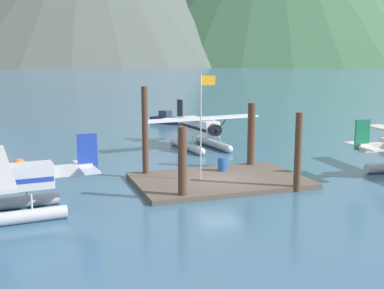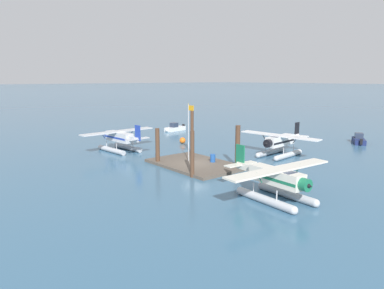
{
  "view_description": "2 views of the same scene",
  "coord_description": "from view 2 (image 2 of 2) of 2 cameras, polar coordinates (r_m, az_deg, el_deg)",
  "views": [
    {
      "loc": [
        -11.23,
        -26.98,
        7.64
      ],
      "look_at": [
        -1.79,
        0.03,
        2.51
      ],
      "focal_mm": 45.58,
      "sensor_mm": 36.0,
      "label": 1
    },
    {
      "loc": [
        29.55,
        -24.66,
        9.51
      ],
      "look_at": [
        -0.14,
        -0.36,
        2.38
      ],
      "focal_mm": 33.49,
      "sensor_mm": 36.0,
      "label": 2
    }
  ],
  "objects": [
    {
      "name": "boat_white_open_west",
      "position": [
        65.66,
        -2.79,
        2.61
      ],
      "size": [
        2.24,
        4.85,
        1.5
      ],
      "color": "silver",
      "rests_on": "ground"
    },
    {
      "name": "seaplane_white_bow_right",
      "position": [
        45.41,
        13.78,
        0.16
      ],
      "size": [
        10.49,
        7.95,
        3.84
      ],
      "color": "#B7BABF",
      "rests_on": "ground"
    },
    {
      "name": "boat_navy_open_north",
      "position": [
        58.72,
        25.02,
        0.69
      ],
      "size": [
        3.56,
        4.33,
        1.5
      ],
      "color": "navy",
      "rests_on": "ground"
    },
    {
      "name": "flagpole",
      "position": [
        39.72,
        -0.45,
        2.96
      ],
      "size": [
        0.95,
        0.1,
        6.45
      ],
      "color": "silver",
      "rests_on": "dock_platform"
    },
    {
      "name": "mooring_buoy",
      "position": [
        52.93,
        -1.51,
        0.66
      ],
      "size": [
        0.89,
        0.89,
        0.89
      ],
      "primitive_type": "sphere",
      "color": "orange",
      "rests_on": "ground"
    },
    {
      "name": "seaplane_cream_stbd_aft",
      "position": [
        28.88,
        13.31,
        -5.71
      ],
      "size": [
        7.97,
        10.47,
        3.84
      ],
      "color": "#B7BABF",
      "rests_on": "ground"
    },
    {
      "name": "piling_near_left",
      "position": [
        40.2,
        -5.51,
        -0.27
      ],
      "size": [
        0.48,
        0.48,
        4.03
      ],
      "primitive_type": "cylinder",
      "color": "#4C3323",
      "rests_on": "ground"
    },
    {
      "name": "ground_plane",
      "position": [
        39.64,
        0.52,
        -3.35
      ],
      "size": [
        1200.0,
        1200.0,
        0.0
      ],
      "primitive_type": "plane",
      "color": "#38607F"
    },
    {
      "name": "piling_far_right",
      "position": [
        38.6,
        7.27,
        -0.34
      ],
      "size": [
        0.52,
        0.52,
        4.58
      ],
      "primitive_type": "cylinder",
      "color": "#4C3323",
      "rests_on": "ground"
    },
    {
      "name": "dock_platform",
      "position": [
        39.61,
        0.53,
        -3.14
      ],
      "size": [
        10.34,
        6.67,
        0.3
      ],
      "primitive_type": "cube",
      "color": "brown",
      "rests_on": "ground"
    },
    {
      "name": "fuel_drum",
      "position": [
        39.95,
        3.33,
        -2.17
      ],
      "size": [
        0.62,
        0.62,
        0.88
      ],
      "color": "#1E4C99",
      "rests_on": "dock_platform"
    },
    {
      "name": "piling_near_right",
      "position": [
        34.5,
        0.04,
        -1.55
      ],
      "size": [
        0.4,
        0.4,
        4.59
      ],
      "primitive_type": "cylinder",
      "color": "#4C3323",
      "rests_on": "ground"
    },
    {
      "name": "piling_far_left",
      "position": [
        43.84,
        0.01,
        1.89
      ],
      "size": [
        0.39,
        0.39,
        5.86
      ],
      "primitive_type": "cylinder",
      "color": "#4C3323",
      "rests_on": "ground"
    },
    {
      "name": "seaplane_silver_port_aft",
      "position": [
        48.04,
        -11.5,
        0.81
      ],
      "size": [
        7.97,
        10.48,
        3.84
      ],
      "color": "#B7BABF",
      "rests_on": "ground"
    }
  ]
}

